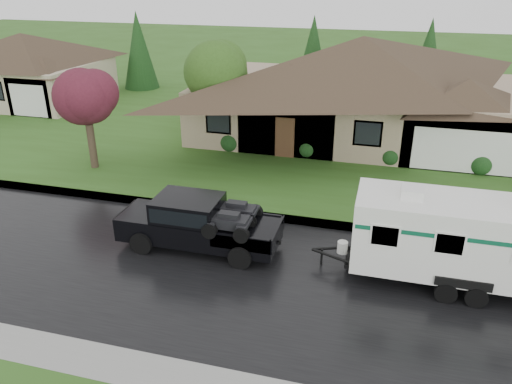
# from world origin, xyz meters

# --- Properties ---
(ground) EXTENTS (140.00, 140.00, 0.00)m
(ground) POSITION_xyz_m (0.00, 0.00, 0.00)
(ground) COLOR #30571B
(ground) RESTS_ON ground
(road) EXTENTS (140.00, 8.00, 0.01)m
(road) POSITION_xyz_m (0.00, -2.00, 0.01)
(road) COLOR black
(road) RESTS_ON ground
(curb) EXTENTS (140.00, 0.50, 0.15)m
(curb) POSITION_xyz_m (0.00, 2.25, 0.07)
(curb) COLOR gray
(curb) RESTS_ON ground
(lawn) EXTENTS (140.00, 26.00, 0.15)m
(lawn) POSITION_xyz_m (0.00, 15.00, 0.07)
(lawn) COLOR #30571B
(lawn) RESTS_ON ground
(house_main) EXTENTS (19.44, 10.80, 6.90)m
(house_main) POSITION_xyz_m (2.29, 13.84, 3.59)
(house_main) COLOR #9D866A
(house_main) RESTS_ON lawn
(house_far) EXTENTS (10.80, 8.64, 5.80)m
(house_far) POSITION_xyz_m (-21.78, 15.85, 2.97)
(house_far) COLOR tan
(house_far) RESTS_ON lawn
(tree_left_green) EXTENTS (3.57, 3.57, 5.91)m
(tree_left_green) POSITION_xyz_m (-5.09, 9.50, 4.25)
(tree_left_green) COLOR #382B1E
(tree_left_green) RESTS_ON lawn
(tree_red) EXTENTS (3.02, 3.02, 5.00)m
(tree_red) POSITION_xyz_m (-10.00, 5.12, 3.61)
(tree_red) COLOR #382B1E
(tree_red) RESTS_ON lawn
(shrub_row) EXTENTS (13.60, 1.00, 1.00)m
(shrub_row) POSITION_xyz_m (2.00, 9.30, 0.65)
(shrub_row) COLOR #143814
(shrub_row) RESTS_ON lawn
(pickup_truck) EXTENTS (5.68, 2.16, 1.89)m
(pickup_truck) POSITION_xyz_m (-2.38, -0.54, 1.02)
(pickup_truck) COLOR black
(pickup_truck) RESTS_ON ground
(travel_trailer) EXTENTS (7.01, 2.46, 3.15)m
(travel_trailer) POSITION_xyz_m (6.42, -0.54, 1.67)
(travel_trailer) COLOR white
(travel_trailer) RESTS_ON ground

